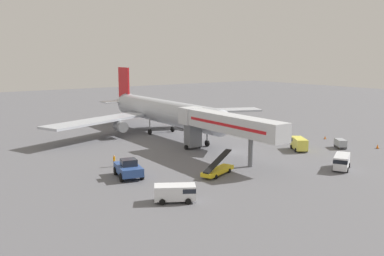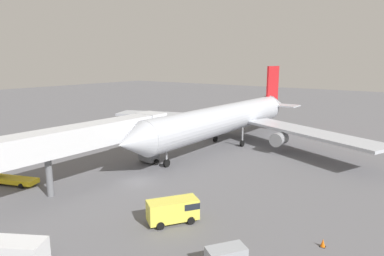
{
  "view_description": "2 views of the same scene",
  "coord_description": "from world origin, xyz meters",
  "px_view_note": "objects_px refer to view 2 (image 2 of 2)",
  "views": [
    {
      "loc": [
        -46.85,
        -53.17,
        15.9
      ],
      "look_at": [
        -2.35,
        8.28,
        3.18
      ],
      "focal_mm": 40.44,
      "sensor_mm": 36.0,
      "label": 1
    },
    {
      "loc": [
        27.59,
        -26.83,
        14.19
      ],
      "look_at": [
        -1.21,
        12.79,
        4.27
      ],
      "focal_mm": 31.0,
      "sensor_mm": 36.0,
      "label": 2
    }
  ],
  "objects_px": {
    "jet_bridge": "(99,136)",
    "ground_crew_worker_foreground": "(61,144)",
    "service_van_outer_left": "(8,252)",
    "safety_cone_alpha": "(323,243)",
    "airplane_at_gate": "(227,118)",
    "belt_loader_truck": "(13,178)",
    "pushback_tug": "(20,150)",
    "service_van_rear_right": "(174,209)"
  },
  "relations": [
    {
      "from": "airplane_at_gate",
      "to": "belt_loader_truck",
      "type": "relative_size",
      "value": 7.99
    },
    {
      "from": "jet_bridge",
      "to": "service_van_outer_left",
      "type": "relative_size",
      "value": 4.52
    },
    {
      "from": "jet_bridge",
      "to": "service_van_outer_left",
      "type": "xyz_separation_m",
      "value": [
        9.09,
        -15.25,
        -4.21
      ]
    },
    {
      "from": "jet_bridge",
      "to": "pushback_tug",
      "type": "height_order",
      "value": "jet_bridge"
    },
    {
      "from": "belt_loader_truck",
      "to": "service_van_rear_right",
      "type": "relative_size",
      "value": 1.32
    },
    {
      "from": "belt_loader_truck",
      "to": "ground_crew_worker_foreground",
      "type": "relative_size",
      "value": 3.68
    },
    {
      "from": "airplane_at_gate",
      "to": "service_van_outer_left",
      "type": "relative_size",
      "value": 9.81
    },
    {
      "from": "service_van_outer_left",
      "to": "airplane_at_gate",
      "type": "bearing_deg",
      "value": 97.64
    },
    {
      "from": "ground_crew_worker_foreground",
      "to": "airplane_at_gate",
      "type": "bearing_deg",
      "value": 43.14
    },
    {
      "from": "service_van_outer_left",
      "to": "safety_cone_alpha",
      "type": "xyz_separation_m",
      "value": [
        17.0,
        15.63,
        -0.86
      ]
    },
    {
      "from": "service_van_outer_left",
      "to": "safety_cone_alpha",
      "type": "relative_size",
      "value": 7.85
    },
    {
      "from": "airplane_at_gate",
      "to": "safety_cone_alpha",
      "type": "xyz_separation_m",
      "value": [
        22.25,
        -23.49,
        -4.29
      ]
    },
    {
      "from": "belt_loader_truck",
      "to": "ground_crew_worker_foreground",
      "type": "bearing_deg",
      "value": 127.24
    },
    {
      "from": "service_van_outer_left",
      "to": "ground_crew_worker_foreground",
      "type": "xyz_separation_m",
      "value": [
        -25.3,
        20.33,
        -0.28
      ]
    },
    {
      "from": "safety_cone_alpha",
      "to": "pushback_tug",
      "type": "bearing_deg",
      "value": -178.02
    },
    {
      "from": "airplane_at_gate",
      "to": "service_van_rear_right",
      "type": "xyz_separation_m",
      "value": [
        10.33,
        -27.11,
        -3.41
      ]
    },
    {
      "from": "jet_bridge",
      "to": "belt_loader_truck",
      "type": "bearing_deg",
      "value": -133.71
    },
    {
      "from": "airplane_at_gate",
      "to": "safety_cone_alpha",
      "type": "height_order",
      "value": "airplane_at_gate"
    },
    {
      "from": "pushback_tug",
      "to": "belt_loader_truck",
      "type": "relative_size",
      "value": 0.93
    },
    {
      "from": "airplane_at_gate",
      "to": "pushback_tug",
      "type": "distance_m",
      "value": 32.8
    },
    {
      "from": "belt_loader_truck",
      "to": "service_van_rear_right",
      "type": "xyz_separation_m",
      "value": [
        21.05,
        3.95,
        0.46
      ]
    },
    {
      "from": "airplane_at_gate",
      "to": "service_van_rear_right",
      "type": "relative_size",
      "value": 10.56
    },
    {
      "from": "belt_loader_truck",
      "to": "safety_cone_alpha",
      "type": "xyz_separation_m",
      "value": [
        32.97,
        7.57,
        -0.43
      ]
    },
    {
      "from": "belt_loader_truck",
      "to": "safety_cone_alpha",
      "type": "relative_size",
      "value": 9.64
    },
    {
      "from": "ground_crew_worker_foreground",
      "to": "pushback_tug",
      "type": "bearing_deg",
      "value": -98.48
    },
    {
      "from": "service_van_rear_right",
      "to": "safety_cone_alpha",
      "type": "bearing_deg",
      "value": 16.91
    },
    {
      "from": "pushback_tug",
      "to": "service_van_rear_right",
      "type": "xyz_separation_m",
      "value": [
        31.3,
        -2.13,
        0.02
      ]
    },
    {
      "from": "ground_crew_worker_foreground",
      "to": "safety_cone_alpha",
      "type": "relative_size",
      "value": 2.62
    },
    {
      "from": "service_van_outer_left",
      "to": "safety_cone_alpha",
      "type": "bearing_deg",
      "value": 42.59
    },
    {
      "from": "jet_bridge",
      "to": "ground_crew_worker_foreground",
      "type": "distance_m",
      "value": 17.57
    },
    {
      "from": "jet_bridge",
      "to": "service_van_rear_right",
      "type": "relative_size",
      "value": 4.87
    },
    {
      "from": "safety_cone_alpha",
      "to": "airplane_at_gate",
      "type": "bearing_deg",
      "value": 133.44
    },
    {
      "from": "belt_loader_truck",
      "to": "safety_cone_alpha",
      "type": "bearing_deg",
      "value": 12.94
    },
    {
      "from": "jet_bridge",
      "to": "safety_cone_alpha",
      "type": "distance_m",
      "value": 26.58
    },
    {
      "from": "safety_cone_alpha",
      "to": "service_van_outer_left",
      "type": "bearing_deg",
      "value": -137.41
    },
    {
      "from": "airplane_at_gate",
      "to": "service_van_outer_left",
      "type": "distance_m",
      "value": 39.62
    },
    {
      "from": "belt_loader_truck",
      "to": "service_van_outer_left",
      "type": "height_order",
      "value": "belt_loader_truck"
    },
    {
      "from": "pushback_tug",
      "to": "service_van_rear_right",
      "type": "distance_m",
      "value": 31.38
    },
    {
      "from": "airplane_at_gate",
      "to": "pushback_tug",
      "type": "xyz_separation_m",
      "value": [
        -20.97,
        -24.99,
        -3.43
      ]
    },
    {
      "from": "service_van_rear_right",
      "to": "ground_crew_worker_foreground",
      "type": "relative_size",
      "value": 2.79
    },
    {
      "from": "pushback_tug",
      "to": "service_van_rear_right",
      "type": "relative_size",
      "value": 1.23
    },
    {
      "from": "belt_loader_truck",
      "to": "safety_cone_alpha",
      "type": "height_order",
      "value": "belt_loader_truck"
    }
  ]
}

